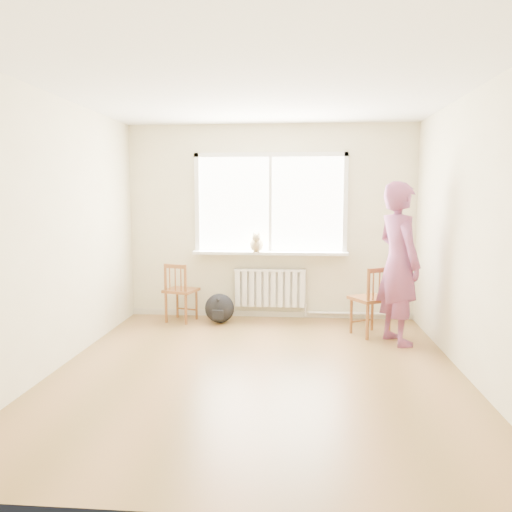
% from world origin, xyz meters
% --- Properties ---
extents(floor, '(4.50, 4.50, 0.00)m').
position_xyz_m(floor, '(0.00, 0.00, 0.00)').
color(floor, olive).
rests_on(floor, ground).
extents(ceiling, '(4.50, 4.50, 0.00)m').
position_xyz_m(ceiling, '(0.00, 0.00, 2.70)').
color(ceiling, white).
rests_on(ceiling, back_wall).
extents(back_wall, '(4.00, 0.01, 2.70)m').
position_xyz_m(back_wall, '(0.00, 2.25, 1.35)').
color(back_wall, beige).
rests_on(back_wall, ground).
extents(window, '(2.12, 0.05, 1.42)m').
position_xyz_m(window, '(0.00, 2.22, 1.66)').
color(window, white).
rests_on(window, back_wall).
extents(windowsill, '(2.15, 0.22, 0.04)m').
position_xyz_m(windowsill, '(0.00, 2.14, 0.93)').
color(windowsill, white).
rests_on(windowsill, back_wall).
extents(radiator, '(1.00, 0.12, 0.55)m').
position_xyz_m(radiator, '(0.00, 2.16, 0.44)').
color(radiator, white).
rests_on(radiator, back_wall).
extents(heating_pipe, '(1.40, 0.04, 0.04)m').
position_xyz_m(heating_pipe, '(1.25, 2.19, 0.08)').
color(heating_pipe, silver).
rests_on(heating_pipe, back_wall).
extents(baseboard, '(4.00, 0.03, 0.08)m').
position_xyz_m(baseboard, '(0.00, 2.23, 0.04)').
color(baseboard, beige).
rests_on(baseboard, ground).
extents(chair_left, '(0.49, 0.48, 0.81)m').
position_xyz_m(chair_left, '(-1.22, 1.85, 0.41)').
color(chair_left, brown).
rests_on(chair_left, floor).
extents(chair_right, '(0.57, 0.57, 0.87)m').
position_xyz_m(chair_right, '(1.31, 1.36, 0.44)').
color(chair_right, brown).
rests_on(chair_right, floor).
extents(person, '(0.67, 0.80, 1.88)m').
position_xyz_m(person, '(1.55, 1.10, 0.94)').
color(person, '#B43C58').
rests_on(person, floor).
extents(cat, '(0.20, 0.43, 0.29)m').
position_xyz_m(cat, '(-0.18, 2.05, 1.07)').
color(cat, '#CCB88B').
rests_on(cat, windowsill).
extents(backpack, '(0.46, 0.38, 0.40)m').
position_xyz_m(backpack, '(-0.67, 1.84, 0.20)').
color(backpack, black).
rests_on(backpack, floor).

